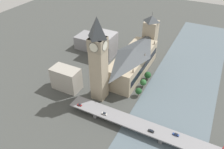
{
  "coord_description": "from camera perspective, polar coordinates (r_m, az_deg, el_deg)",
  "views": [
    {
      "loc": [
        -53.42,
        177.1,
        137.93
      ],
      "look_at": [
        21.12,
        31.74,
        20.71
      ],
      "focal_mm": 35.0,
      "sensor_mm": 36.0,
      "label": 1
    }
  ],
  "objects": [
    {
      "name": "road_bridge",
      "position": [
        175.42,
        13.17,
        -14.98
      ],
      "size": [
        162.69,
        13.56,
        5.96
      ],
      "color": "slate",
      "rests_on": "ground_plane"
    },
    {
      "name": "car_southbound_mid",
      "position": [
        183.08,
        -2.02,
        -10.15
      ],
      "size": [
        4.65,
        1.92,
        1.52
      ],
      "color": "silver",
      "rests_on": "road_bridge"
    },
    {
      "name": "car_northbound_mid",
      "position": [
        192.38,
        -8.48,
        -7.86
      ],
      "size": [
        3.92,
        1.85,
        1.44
      ],
      "color": "maroon",
      "rests_on": "road_bridge"
    },
    {
      "name": "city_block_center",
      "position": [
        216.27,
        -11.86,
        -1.07
      ],
      "size": [
        27.36,
        15.45,
        22.57
      ],
      "color": "#A39E93",
      "rests_on": "ground_plane"
    },
    {
      "name": "tree_embankment_far",
      "position": [
        218.82,
        8.16,
        -2.05
      ],
      "size": [
        6.47,
        6.47,
        8.64
      ],
      "color": "brown",
      "rests_on": "ground_plane"
    },
    {
      "name": "city_block_west",
      "position": [
        265.51,
        -2.1,
        7.87
      ],
      "size": [
        26.51,
        23.71,
        28.47
      ],
      "color": "#939399",
      "rests_on": "ground_plane"
    },
    {
      "name": "tree_embankment_near",
      "position": [
        207.21,
        6.94,
        -4.31
      ],
      "size": [
        6.21,
        6.21,
        8.82
      ],
      "color": "brown",
      "rests_on": "ground_plane"
    },
    {
      "name": "parliament_hall",
      "position": [
        233.06,
        5.55,
        3.54
      ],
      "size": [
        26.94,
        81.28,
        29.46
      ],
      "color": "tan",
      "rests_on": "ground_plane"
    },
    {
      "name": "city_block_east",
      "position": [
        285.76,
        -5.67,
        8.49
      ],
      "size": [
        33.8,
        25.53,
        16.51
      ],
      "color": "gray",
      "rests_on": "ground_plane"
    },
    {
      "name": "victoria_tower",
      "position": [
        272.74,
        9.94,
        10.29
      ],
      "size": [
        15.55,
        15.55,
        50.83
      ],
      "color": "tan",
      "rests_on": "ground_plane"
    },
    {
      "name": "car_northbound_tail",
      "position": [
        173.5,
        10.18,
        -14.29
      ],
      "size": [
        4.63,
        1.88,
        1.4
      ],
      "color": "black",
      "rests_on": "road_bridge"
    },
    {
      "name": "car_southbound_tail",
      "position": [
        175.37,
        16.34,
        -14.8
      ],
      "size": [
        4.72,
        1.77,
        1.44
      ],
      "color": "navy",
      "rests_on": "road_bridge"
    },
    {
      "name": "ground_plane",
      "position": [
        230.74,
        8.29,
        -1.49
      ],
      "size": [
        600.0,
        600.0,
        0.0
      ],
      "primitive_type": "plane",
      "color": "#424442"
    },
    {
      "name": "river_water",
      "position": [
        224.87,
        17.57,
        -4.12
      ],
      "size": [
        65.35,
        360.0,
        0.3
      ],
      "primitive_type": "cube",
      "color": "slate",
      "rests_on": "ground_plane"
    },
    {
      "name": "tree_embankment_mid",
      "position": [
        230.01,
        9.31,
        -0.15
      ],
      "size": [
        7.1,
        7.1,
        8.68
      ],
      "color": "brown",
      "rests_on": "ground_plane"
    },
    {
      "name": "clock_tower",
      "position": [
        184.18,
        -3.58,
        4.21
      ],
      "size": [
        13.51,
        13.51,
        78.68
      ],
      "color": "tan",
      "rests_on": "ground_plane"
    }
  ]
}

